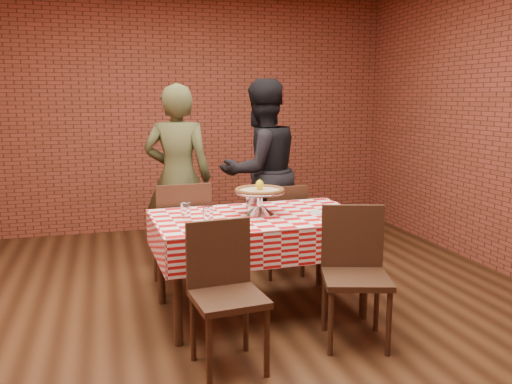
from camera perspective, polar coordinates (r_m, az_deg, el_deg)
ground at (r=3.98m, az=-3.34°, el=-14.08°), size 6.00×6.00×0.00m
back_wall at (r=6.59m, az=-9.29°, el=8.50°), size 5.50×0.00×5.50m
table at (r=4.08m, az=0.31°, el=-7.77°), size 1.58×0.99×0.75m
tablecloth at (r=4.01m, az=0.31°, el=-4.37°), size 1.62×1.02×0.27m
pizza_stand at (r=4.00m, az=0.39°, el=-1.18°), size 0.41×0.41×0.17m
pizza at (r=3.98m, az=0.40°, el=0.11°), size 0.39×0.39×0.03m
lemon at (r=3.98m, az=0.40°, el=0.75°), size 0.06×0.06×0.08m
water_glass_left at (r=3.78m, az=-5.16°, el=-2.37°), size 0.08×0.08×0.11m
water_glass_right at (r=3.90m, az=-7.57°, el=-2.01°), size 0.08×0.08×0.11m
side_plate at (r=4.08m, az=6.80°, el=-2.20°), size 0.15×0.15×0.01m
sweetener_packet_a at (r=4.06m, az=9.16°, el=-2.36°), size 0.06×0.06×0.00m
sweetener_packet_b at (r=4.09m, az=9.15°, el=-2.26°), size 0.05×0.04×0.00m
condiment_caddy at (r=4.28m, az=-0.34°, el=-0.57°), size 0.13×0.11×0.15m
chair_near_left at (r=3.23m, az=-2.98°, el=-11.44°), size 0.45×0.45×0.89m
chair_near_right at (r=3.61m, az=10.71°, el=-9.09°), size 0.53×0.53×0.91m
chair_far_left at (r=4.62m, az=-8.12°, el=-4.52°), size 0.47×0.47×0.94m
chair_far_right at (r=4.92m, az=2.63°, el=-3.99°), size 0.40×0.40×0.86m
diner_olive at (r=5.08m, az=-8.39°, el=1.55°), size 0.74×0.59×1.76m
diner_black at (r=5.23m, az=0.53°, el=2.19°), size 1.04×0.91×1.81m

